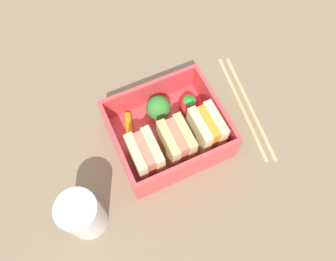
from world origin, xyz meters
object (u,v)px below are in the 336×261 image
object	(u,v)px
broccoli_floret	(156,109)
chopstick_pair	(247,107)
sandwich_center_left	(176,142)
carrot_stick_far_left	(129,127)
sandwich_left	(206,129)
drinking_glass	(83,215)
strawberry_far_left	(189,105)
sandwich_center	(145,155)

from	to	relation	value
broccoli_floret	chopstick_pair	size ratio (longest dim) A/B	0.23
sandwich_center_left	carrot_stick_far_left	distance (cm)	8.36
sandwich_left	carrot_stick_far_left	xyz separation A→B (cm)	(9.80, -6.24, -2.44)
sandwich_center_left	drinking_glass	distance (cm)	15.90
strawberry_far_left	drinking_glass	xyz separation A→B (cm)	(20.07, 9.39, 1.08)
sandwich_center_left	carrot_stick_far_left	size ratio (longest dim) A/B	1.34
sandwich_left	drinking_glass	distance (cm)	20.57
drinking_glass	sandwich_center	bearing A→B (deg)	-158.81
sandwich_center_left	broccoli_floret	xyz separation A→B (cm)	(0.37, -6.25, -0.34)
strawberry_far_left	drinking_glass	distance (cm)	22.18
sandwich_center	chopstick_pair	bearing A→B (deg)	-172.96
sandwich_center_left	broccoli_floret	bearing A→B (deg)	-86.59
broccoli_floret	chopstick_pair	world-z (taller)	broccoli_floret
carrot_stick_far_left	chopstick_pair	world-z (taller)	carrot_stick_far_left
sandwich_center_left	sandwich_center	size ratio (longest dim) A/B	1.00
sandwich_left	chopstick_pair	bearing A→B (deg)	-165.78
sandwich_center	broccoli_floret	bearing A→B (deg)	-125.29
broccoli_floret	chopstick_pair	xyz separation A→B (cm)	(-14.29, 3.94, -3.53)
sandwich_center_left	chopstick_pair	world-z (taller)	sandwich_center_left
strawberry_far_left	carrot_stick_far_left	xyz separation A→B (cm)	(9.71, -0.94, -1.13)
sandwich_center_left	strawberry_far_left	world-z (taller)	sandwich_center_left
sandwich_center_left	sandwich_center	distance (cm)	4.79
chopstick_pair	sandwich_left	bearing A→B (deg)	14.22
carrot_stick_far_left	sandwich_center	bearing A→B (deg)	91.90
broccoli_floret	sandwich_left	bearing A→B (deg)	129.59
sandwich_center_left	strawberry_far_left	distance (cm)	7.21
chopstick_pair	carrot_stick_far_left	bearing A→B (deg)	-11.73
sandwich_left	broccoli_floret	size ratio (longest dim) A/B	1.30
sandwich_center	strawberry_far_left	size ratio (longest dim) A/B	1.60
sandwich_center_left	strawberry_far_left	bearing A→B (deg)	-131.62
strawberry_far_left	drinking_glass	size ratio (longest dim) A/B	0.47
sandwich_center_left	broccoli_floret	size ratio (longest dim) A/B	1.30
sandwich_center	chopstick_pair	size ratio (longest dim) A/B	0.30
sandwich_center_left	carrot_stick_far_left	bearing A→B (deg)	-51.28
strawberry_far_left	sandwich_left	bearing A→B (deg)	90.95
carrot_stick_far_left	broccoli_floret	bearing A→B (deg)	-179.87
sandwich_left	carrot_stick_far_left	world-z (taller)	sandwich_left
sandwich_center	broccoli_floret	size ratio (longest dim) A/B	1.30
sandwich_center_left	drinking_glass	xyz separation A→B (cm)	(15.36, 4.10, -0.23)
sandwich_center_left	sandwich_center	world-z (taller)	same
broccoli_floret	carrot_stick_far_left	size ratio (longest dim) A/B	1.03
sandwich_center_left	chopstick_pair	xyz separation A→B (cm)	(-13.91, -2.31, -3.86)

